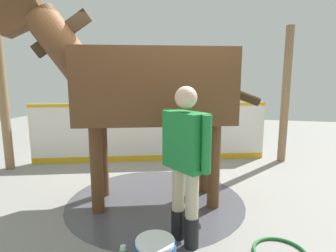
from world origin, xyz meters
TOP-DOWN VIEW (x-y plane):
  - ground_plane at (0.00, 0.00)m, footprint 16.00×16.00m
  - wet_patch at (0.23, -0.05)m, footprint 2.46×2.46m
  - barrier_wall at (-1.60, -0.64)m, footprint 1.54×4.57m
  - roof_post_near at (-0.53, -3.12)m, footprint 0.16×0.16m
  - roof_post_far at (-2.18, 2.01)m, footprint 0.16×0.16m
  - horse at (0.27, -0.17)m, footprint 1.50×3.29m
  - handler at (1.13, 0.51)m, footprint 0.47×0.53m

SIDE VIEW (x-z plane):
  - ground_plane at x=0.00m, z-range -0.02..0.00m
  - wet_patch at x=0.23m, z-range 0.00..0.00m
  - barrier_wall at x=-1.60m, z-range -0.04..1.16m
  - handler at x=1.13m, z-range 0.12..1.75m
  - roof_post_near at x=-0.53m, z-range 0.00..2.70m
  - roof_post_far at x=-2.18m, z-range 0.00..2.70m
  - horse at x=0.27m, z-range 0.23..2.98m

